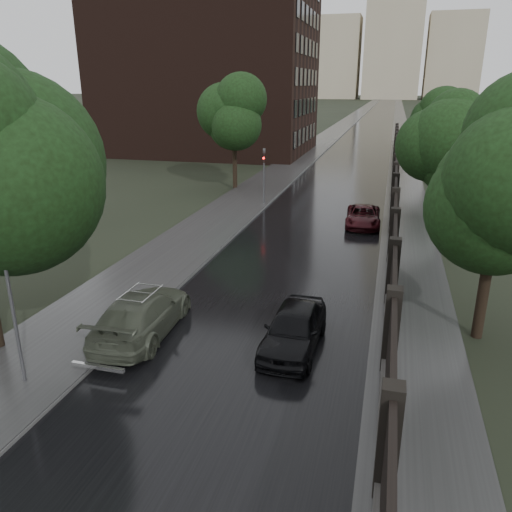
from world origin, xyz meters
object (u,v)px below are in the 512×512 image
at_px(car_right_near, 294,328).
at_px(tree_right_c, 433,122).
at_px(volga_sedan, 142,314).
at_px(lamp_post, 11,300).
at_px(traffic_light, 264,172).
at_px(car_right_far, 363,216).
at_px(tree_left_far, 234,123).
at_px(tree_right_a, 499,194).
at_px(tree_right_b, 453,144).

bearing_deg(car_right_near, tree_right_c, 81.84).
bearing_deg(tree_right_c, volga_sedan, -107.70).
xyz_separation_m(tree_right_c, car_right_near, (-5.90, -34.40, -4.23)).
relative_size(lamp_post, volga_sedan, 0.99).
bearing_deg(volga_sedan, lamp_post, 60.71).
height_order(traffic_light, volga_sedan, traffic_light).
bearing_deg(volga_sedan, car_right_near, -179.44).
bearing_deg(car_right_near, car_right_far, 87.09).
relative_size(tree_left_far, tree_right_a, 1.05).
bearing_deg(tree_right_c, traffic_light, -128.18).
bearing_deg(tree_left_far, volga_sedan, -79.93).
relative_size(tree_right_b, traffic_light, 1.75).
distance_m(tree_right_a, lamp_post, 14.62).
bearing_deg(tree_left_far, tree_right_a, -54.83).
bearing_deg(tree_right_b, tree_right_a, -90.00).
bearing_deg(tree_right_b, volga_sedan, -123.50).
distance_m(tree_right_b, volga_sedan, 20.55).
height_order(tree_right_c, volga_sedan, tree_right_c).
distance_m(tree_right_a, tree_right_c, 32.00).
distance_m(traffic_light, volga_sedan, 19.85).
distance_m(tree_right_a, traffic_light, 20.85).
height_order(traffic_light, car_right_far, traffic_light).
bearing_deg(car_right_near, traffic_light, 108.49).
relative_size(tree_right_c, car_right_far, 1.62).
xyz_separation_m(tree_left_far, volga_sedan, (4.40, -24.77, -4.49)).
height_order(tree_right_b, volga_sedan, tree_right_b).
bearing_deg(lamp_post, tree_right_c, 71.48).
bearing_deg(car_right_far, tree_right_b, 5.92).
xyz_separation_m(traffic_light, car_right_near, (5.90, -19.39, -1.68)).
relative_size(lamp_post, traffic_light, 1.28).
bearing_deg(tree_left_far, car_right_far, -38.78).
xyz_separation_m(lamp_post, traffic_light, (1.10, 23.49, -0.27)).
height_order(tree_left_far, car_right_near, tree_left_far).
xyz_separation_m(tree_right_b, lamp_post, (-12.90, -20.50, -2.28)).
bearing_deg(tree_right_a, car_right_far, 109.35).
bearing_deg(volga_sedan, tree_left_far, -83.45).
bearing_deg(tree_left_far, tree_right_c, 32.83).
bearing_deg(tree_right_a, tree_left_far, 125.17).
relative_size(tree_left_far, traffic_light, 1.85).
relative_size(tree_right_a, tree_right_c, 1.00).
xyz_separation_m(tree_right_b, car_right_near, (-5.90, -16.40, -4.23)).
bearing_deg(lamp_post, tree_left_far, 95.21).
height_order(tree_right_b, lamp_post, tree_right_b).
distance_m(tree_right_b, tree_right_c, 18.00).
distance_m(tree_right_c, lamp_post, 40.67).
xyz_separation_m(tree_right_c, traffic_light, (-11.80, -15.01, -2.55)).
bearing_deg(tree_right_b, tree_left_far, 152.70).
xyz_separation_m(lamp_post, volga_sedan, (1.80, 3.73, -1.92)).
bearing_deg(traffic_light, car_right_far, -27.40).
distance_m(tree_left_far, volga_sedan, 25.56).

